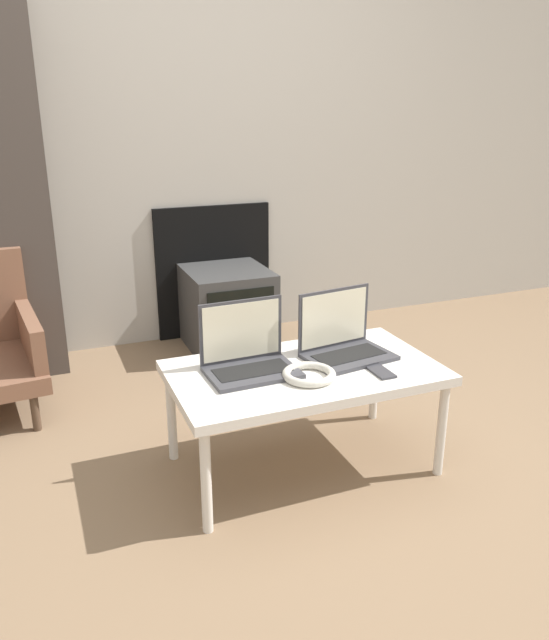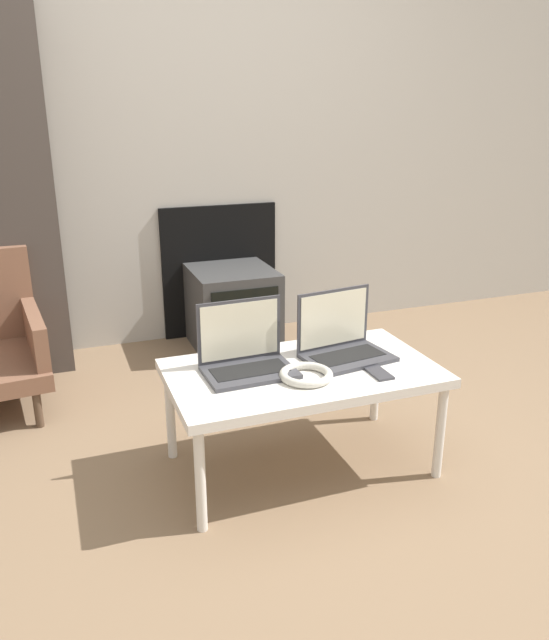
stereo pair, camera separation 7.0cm
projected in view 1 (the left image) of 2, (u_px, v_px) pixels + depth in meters
The scene contains 8 objects.
ground_plane at pixel (324, 491), 2.30m from camera, with size 14.00×14.00×0.00m, color #7A6047.
wall_back at pixel (186, 117), 3.47m from camera, with size 7.00×0.08×2.60m.
table at pixel (304, 377), 2.34m from camera, with size 1.00×0.57×0.42m.
laptop_left at pixel (248, 355), 2.30m from camera, with size 0.33×0.24×0.25m.
laptop_right at pixel (343, 341), 2.44m from camera, with size 0.36×0.27×0.25m.
headphones at pixel (309, 374), 2.24m from camera, with size 0.19×0.19×0.03m.
phone at pixel (380, 371), 2.30m from camera, with size 0.06×0.14×0.01m.
tv at pixel (228, 309), 3.60m from camera, with size 0.46×0.50×0.47m.
Camera 1 is at (-0.91, -1.76, 1.35)m, focal length 35.00 mm.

